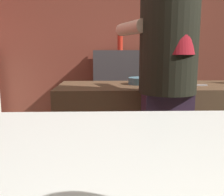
{
  "coord_description": "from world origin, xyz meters",
  "views": [
    {
      "loc": [
        -0.35,
        -1.25,
        1.14
      ],
      "look_at": [
        -0.33,
        -0.75,
        1.05
      ],
      "focal_mm": 41.9,
      "sensor_mm": 36.0,
      "label": 1
    }
  ],
  "objects_px": {
    "mixing_bowl": "(141,81)",
    "bottle_olive_oil": "(149,42)",
    "bartender": "(168,77)",
    "chefs_knife": "(191,85)",
    "bottle_hot_sauce": "(120,42)"
  },
  "relations": [
    {
      "from": "chefs_knife",
      "to": "bottle_hot_sauce",
      "type": "xyz_separation_m",
      "value": [
        -0.46,
        1.29,
        0.37
      ]
    },
    {
      "from": "bartender",
      "to": "bottle_olive_oil",
      "type": "bearing_deg",
      "value": -24.02
    },
    {
      "from": "mixing_bowl",
      "to": "bottle_olive_oil",
      "type": "bearing_deg",
      "value": 77.3
    },
    {
      "from": "chefs_knife",
      "to": "mixing_bowl",
      "type": "bearing_deg",
      "value": 169.42
    },
    {
      "from": "mixing_bowl",
      "to": "bottle_olive_oil",
      "type": "height_order",
      "value": "bottle_olive_oil"
    },
    {
      "from": "bartender",
      "to": "chefs_knife",
      "type": "xyz_separation_m",
      "value": [
        0.28,
        0.41,
        -0.1
      ]
    },
    {
      "from": "chefs_knife",
      "to": "bottle_hot_sauce",
      "type": "bearing_deg",
      "value": 113.53
    },
    {
      "from": "bartender",
      "to": "chefs_knife",
      "type": "bearing_deg",
      "value": -52.55
    },
    {
      "from": "bottle_olive_oil",
      "to": "bottle_hot_sauce",
      "type": "xyz_separation_m",
      "value": [
        -0.36,
        0.0,
        0.01
      ]
    },
    {
      "from": "bottle_hot_sauce",
      "to": "bottle_olive_oil",
      "type": "bearing_deg",
      "value": -0.43
    },
    {
      "from": "bartender",
      "to": "bottle_olive_oil",
      "type": "height_order",
      "value": "bartender"
    },
    {
      "from": "bartender",
      "to": "bottle_hot_sauce",
      "type": "bearing_deg",
      "value": -11.99
    },
    {
      "from": "bartender",
      "to": "mixing_bowl",
      "type": "relative_size",
      "value": 8.92
    },
    {
      "from": "mixing_bowl",
      "to": "bottle_olive_oil",
      "type": "xyz_separation_m",
      "value": [
        0.27,
        1.19,
        0.34
      ]
    },
    {
      "from": "bottle_hot_sauce",
      "to": "mixing_bowl",
      "type": "bearing_deg",
      "value": -85.75
    }
  ]
}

